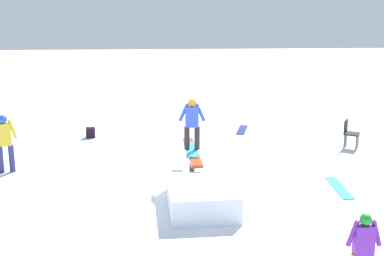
# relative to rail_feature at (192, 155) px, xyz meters

# --- Properties ---
(ground_plane) EXTENTS (60.00, 60.00, 0.00)m
(ground_plane) POSITION_rel_rail_feature_xyz_m (0.00, 0.00, -0.64)
(ground_plane) COLOR white
(rail_feature) EXTENTS (2.43, 0.42, 0.75)m
(rail_feature) POSITION_rel_rail_feature_xyz_m (0.00, 0.00, 0.00)
(rail_feature) COLOR black
(rail_feature) RESTS_ON ground
(snow_kicker_ramp) EXTENTS (1.88, 1.60, 0.60)m
(snow_kicker_ramp) POSITION_rel_rail_feature_xyz_m (-2.11, -0.12, -0.34)
(snow_kicker_ramp) COLOR white
(snow_kicker_ramp) RESTS_ON ground
(main_rider_on_rail) EXTENTS (1.34, 0.70, 1.37)m
(main_rider_on_rail) POSITION_rel_rail_feature_xyz_m (0.00, 0.00, 0.80)
(main_rider_on_rail) COLOR #2CAACC
(main_rider_on_rail) RESTS_ON rail_feature
(bystander_purple) EXTENTS (0.20, 0.59, 1.34)m
(bystander_purple) POSITION_rel_rail_feature_xyz_m (-5.46, -2.51, 0.12)
(bystander_purple) COLOR gold
(bystander_purple) RESTS_ON ground
(bystander_yellow) EXTENTS (0.32, 0.68, 1.59)m
(bystander_yellow) POSITION_rel_rail_feature_xyz_m (0.68, 4.97, 0.26)
(bystander_yellow) COLOR navy
(bystander_yellow) RESTS_ON ground
(loose_snowboard_navy) EXTENTS (1.30, 0.60, 0.02)m
(loose_snowboard_navy) POSITION_rel_rail_feature_xyz_m (4.71, -1.99, -0.63)
(loose_snowboard_navy) COLOR navy
(loose_snowboard_navy) RESTS_ON ground
(loose_snowboard_cyan) EXTENTS (1.50, 0.29, 0.02)m
(loose_snowboard_cyan) POSITION_rel_rail_feature_xyz_m (-0.93, -3.62, -0.63)
(loose_snowboard_cyan) COLOR #30B7D2
(loose_snowboard_cyan) RESTS_ON ground
(folding_chair) EXTENTS (0.60, 0.60, 0.88)m
(folding_chair) POSITION_rel_rail_feature_xyz_m (2.45, -5.03, -0.22)
(folding_chair) COLOR #3F3F44
(folding_chair) RESTS_ON ground
(backpack_on_snow) EXTENTS (0.26, 0.33, 0.34)m
(backpack_on_snow) POSITION_rel_rail_feature_xyz_m (4.05, 3.17, -0.47)
(backpack_on_snow) COLOR black
(backpack_on_snow) RESTS_ON ground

